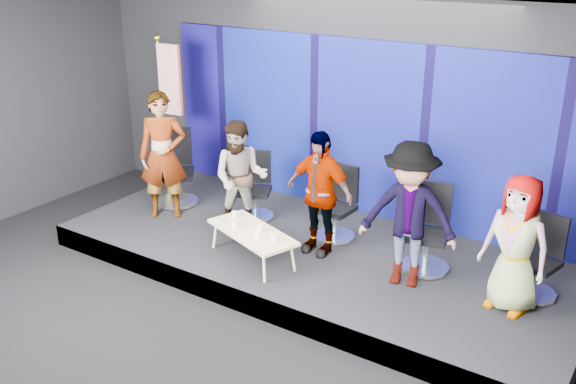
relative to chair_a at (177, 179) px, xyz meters
name	(u,v)px	position (x,y,z in m)	size (l,w,h in m)	color
ground	(194,358)	(2.63, -2.67, -0.68)	(10.00, 10.00, 0.00)	black
room_walls	(180,142)	(2.63, -2.67, 1.75)	(10.02, 8.02, 3.51)	black
riser	(314,256)	(2.63, -0.17, -0.53)	(7.00, 3.00, 0.30)	black
backdrop	(367,130)	(2.63, 1.28, 0.92)	(7.00, 0.08, 2.60)	#0F064E
chair_a	(177,179)	(0.00, 0.00, 0.00)	(0.92, 0.92, 1.17)	silver
panelist_a	(163,155)	(0.21, -0.47, 0.56)	(0.69, 0.45, 1.89)	black
chair_b	(256,196)	(1.37, 0.22, -0.06)	(0.75, 0.75, 0.99)	silver
panelist_b	(241,177)	(1.48, -0.27, 0.42)	(0.78, 0.61, 1.61)	black
chair_c	(337,215)	(2.73, 0.27, -0.05)	(0.61, 0.61, 1.03)	silver
panelist_c	(319,193)	(2.73, -0.24, 0.45)	(0.98, 0.41, 1.67)	black
chair_d	(427,242)	(4.12, 0.10, -0.02)	(0.73, 0.73, 1.10)	silver
panelist_d	(409,215)	(4.05, -0.40, 0.51)	(1.15, 0.66, 1.79)	black
chair_e	(538,270)	(5.45, 0.19, -0.06)	(0.67, 0.67, 0.98)	silver
panelist_e	(516,244)	(5.26, -0.28, 0.41)	(0.78, 0.51, 1.59)	black
coffee_table	(252,233)	(2.15, -0.92, -0.01)	(1.43, 0.97, 0.41)	tan
mug_a	(234,214)	(1.69, -0.71, 0.06)	(0.07, 0.07, 0.08)	white
mug_b	(235,224)	(1.89, -0.96, 0.07)	(0.08, 0.08, 0.09)	white
mug_c	(260,228)	(2.25, -0.88, 0.07)	(0.08, 0.08, 0.10)	white
mug_d	(257,234)	(2.32, -1.05, 0.07)	(0.08, 0.08, 0.10)	white
mug_e	(274,239)	(2.57, -1.04, 0.07)	(0.08, 0.08, 0.09)	white
flag_stand	(168,110)	(-0.49, 0.42, 0.96)	(0.58, 0.34, 2.53)	black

